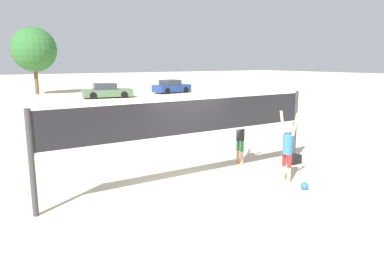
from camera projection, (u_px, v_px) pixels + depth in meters
The scene contains 9 objects.
ground_plane at pixel (192, 183), 10.81m from camera, with size 200.00×200.00×0.00m, color beige.
volleyball_net at pixel (192, 124), 10.47m from camera, with size 8.65×0.13×2.45m.
player_spiker at pixel (288, 146), 10.68m from camera, with size 0.28×0.69×2.06m.
player_blocker at pixel (240, 134), 12.65m from camera, with size 0.28×0.68×1.98m.
volleyball at pixel (305, 186), 10.19m from camera, with size 0.21×0.21×0.21m.
gear_bag at pixel (294, 159), 12.80m from camera, with size 0.43×0.30×0.31m.
parked_car_near at pixel (107, 91), 35.86m from camera, with size 4.94×2.81×1.38m.
parked_car_mid at pixel (171, 87), 41.41m from camera, with size 4.32×2.35×1.44m.
tree_left_cluster at pixel (34, 50), 38.82m from camera, with size 4.60×4.60×6.95m.
Camera 1 is at (-5.73, -8.60, 3.45)m, focal length 35.00 mm.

